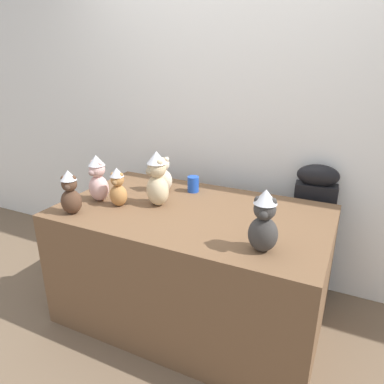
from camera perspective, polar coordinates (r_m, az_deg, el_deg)
ground_plane at (r=2.46m, az=-2.72°, el=-22.03°), size 10.00×10.00×0.00m
wall_back at (r=2.74m, az=6.88°, el=12.79°), size 7.00×0.08×2.60m
display_table at (r=2.40m, az=-0.00°, el=-11.49°), size 1.66×0.97×0.78m
instrument_case at (r=2.72m, az=18.41°, el=-5.85°), size 0.29×0.15×1.00m
teddy_bear_blush at (r=2.39m, az=-14.78°, el=2.06°), size 0.15×0.14×0.31m
teddy_bear_sand at (r=2.25m, az=-5.59°, el=2.02°), size 0.21×0.20×0.35m
teddy_bear_charcoal at (r=1.74m, az=11.37°, el=-4.67°), size 0.16×0.14×0.32m
teddy_bear_cream at (r=2.50m, az=-4.66°, el=2.67°), size 0.14×0.13×0.25m
teddy_bear_cocoa at (r=2.24m, az=-18.83°, el=-0.12°), size 0.16×0.15×0.27m
teddy_bear_caramel at (r=2.29m, az=-11.73°, el=0.70°), size 0.13×0.12×0.25m
party_cup_blue at (r=2.50m, az=0.19°, el=1.26°), size 0.08×0.08×0.11m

